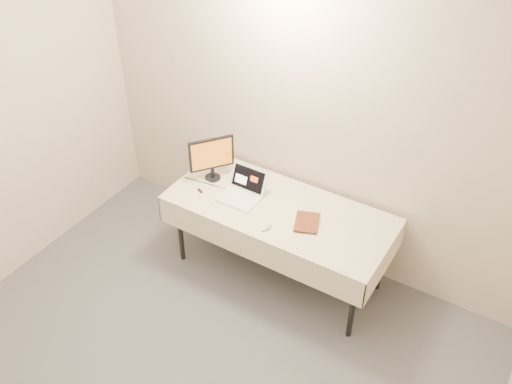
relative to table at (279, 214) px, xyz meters
The scene contains 9 objects.
back_wall 0.81m from the table, 90.00° to the left, with size 4.00×0.10×2.70m, color beige.
table is the anchor object (origin of this frame).
laptop 0.36m from the table, behind, with size 0.33×0.32×0.22m.
monitor 0.76m from the table, behind, with size 0.26×0.32×0.40m.
book 0.28m from the table, 24.13° to the right, with size 0.18×0.02×0.25m, color brown.
alarm_clock 0.49m from the table, 144.53° to the left, with size 0.13×0.09×0.05m.
clicker 0.28m from the table, 81.98° to the right, with size 0.05×0.10×0.03m, color #BBBBBD.
paper_form 0.28m from the table, ahead, with size 0.09×0.24×0.00m, color #B5D4A9.
usb_dongle 0.70m from the table, 167.01° to the right, with size 0.06×0.02×0.01m, color black.
Camera 1 is at (1.71, -1.08, 3.66)m, focal length 40.00 mm.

